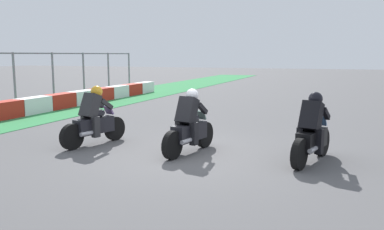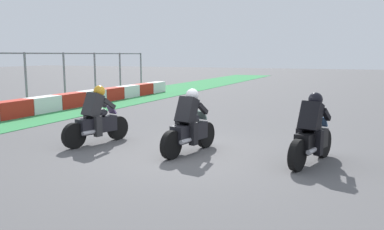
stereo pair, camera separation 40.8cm
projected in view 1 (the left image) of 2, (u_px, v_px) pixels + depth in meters
ground_plane at (193, 154)px, 9.41m from camera, size 120.00×120.00×0.00m
rider_lane_a at (312, 134)px, 8.62m from camera, size 2.01×0.67×1.51m
rider_lane_b at (189, 127)px, 9.44m from camera, size 2.03×0.62×1.51m
rider_lane_c at (94, 121)px, 10.31m from camera, size 2.00×0.68×1.51m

